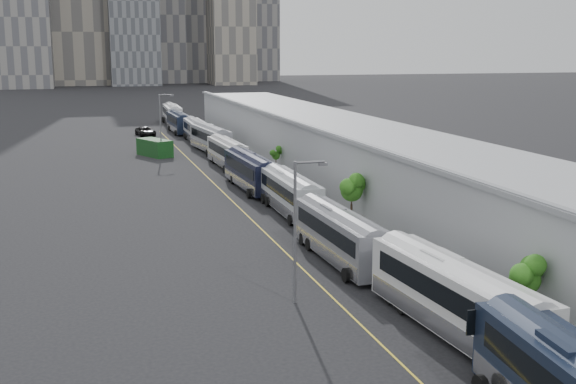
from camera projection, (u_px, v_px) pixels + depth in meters
name	position (u px, v px, depth m)	size (l,w,h in m)	color
sidewalk	(390.00, 228.00, 61.04)	(10.00, 170.00, 0.12)	gray
lane_line	(271.00, 238.00, 58.17)	(0.12, 160.00, 0.02)	gold
depot	(434.00, 186.00, 61.46)	(12.45, 160.40, 7.20)	gray
bus_2	(455.00, 304.00, 38.24)	(3.73, 13.98, 4.04)	silver
bus_3	(340.00, 240.00, 51.50)	(2.91, 12.87, 3.75)	slate
bus_4	(290.00, 197.00, 66.60)	(2.87, 12.87, 3.76)	#AEB2B8
bus_5	(251.00, 174.00, 78.08)	(3.14, 13.30, 3.86)	black
bus_6	(227.00, 155.00, 92.82)	(2.98, 12.48, 3.62)	#B5B5B8
bus_7	(210.00, 141.00, 106.25)	(3.92, 13.64, 3.93)	gray
bus_8	(196.00, 132.00, 118.00)	(2.81, 12.56, 3.66)	#A8A9B3
bus_9	(179.00, 124.00, 130.57)	(2.83, 12.71, 3.70)	black
bus_10	(172.00, 116.00, 144.90)	(3.29, 13.88, 4.03)	silver
tree_1	(525.00, 276.00, 37.46)	(1.64, 1.64, 4.29)	black
tree_2	(352.00, 187.00, 60.45)	(1.90, 1.90, 4.57)	black
tree_3	(276.00, 155.00, 85.01)	(1.01, 1.01, 3.28)	black
street_lamp_near	(298.00, 222.00, 42.48)	(2.04, 0.22, 8.60)	#59595E
street_lamp_far	(162.00, 121.00, 99.96)	(2.04, 0.22, 8.86)	#59595E
shipping_container	(155.00, 148.00, 102.31)	(2.53, 6.14, 2.39)	#113914
suv	(146.00, 131.00, 126.03)	(2.65, 5.75, 1.60)	black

